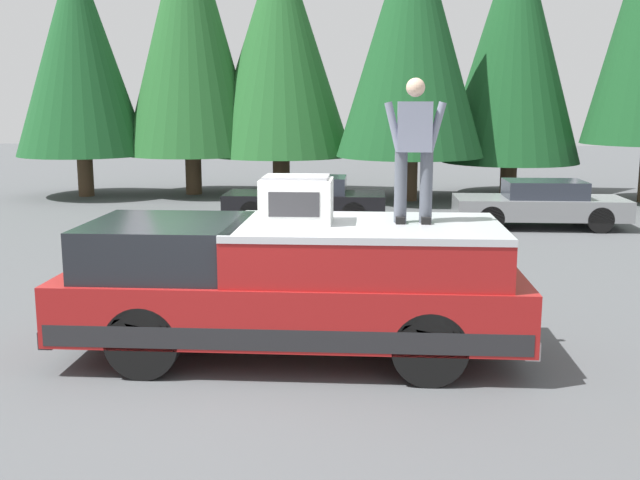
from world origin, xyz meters
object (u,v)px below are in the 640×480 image
Objects in this scene: person_on_truck_bed at (414,147)px; parked_car_black at (306,199)px; pickup_truck at (293,286)px; parked_car_grey at (540,204)px; compressor_unit at (297,200)px.

person_on_truck_bed is 10.72m from parked_car_black.
pickup_truck is 1.35× the size of parked_car_grey.
pickup_truck is 11.09m from parked_car_grey.
parked_car_grey is (9.86, -5.08, -0.29)m from pickup_truck.
person_on_truck_bed is 0.41× the size of parked_car_black.
pickup_truck reaches higher than parked_car_grey.
parked_car_black is (10.41, 0.80, -1.35)m from compressor_unit.
pickup_truck is at bearing 152.73° from parked_car_grey.
compressor_unit is 0.20× the size of parked_car_black.
parked_car_black is (10.42, 0.75, -0.29)m from pickup_truck.
person_on_truck_bed is at bearing -85.89° from compressor_unit.
person_on_truck_bed is at bearing -168.08° from parked_car_black.
parked_car_grey is at bearing -20.54° from person_on_truck_bed.
pickup_truck is 3.28× the size of person_on_truck_bed.
parked_car_black is at bearing 84.51° from parked_car_grey.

